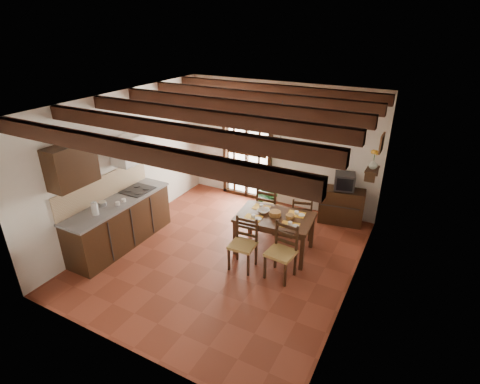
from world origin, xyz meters
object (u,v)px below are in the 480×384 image
Objects in this scene: chair_far_right at (301,224)px; dining_table at (275,221)px; pendant_lamp at (280,144)px; kitchen_counter at (120,222)px; sideboard at (341,206)px; crt_tv at (345,181)px; chair_far_left at (269,217)px; potted_plant at (269,191)px; chair_near_right at (281,261)px; chair_near_left at (243,253)px.

dining_table is at bearing 54.43° from chair_far_right.
chair_far_right is 1.03× the size of pendant_lamp.
kitchen_counter is 2.58× the size of chair_far_right.
chair_far_right is 1.93m from pendant_lamp.
sideboard is 1.89× the size of crt_tv.
chair_far_right is (0.28, 0.73, -0.37)m from dining_table.
potted_plant is at bearing -65.60° from chair_far_left.
chair_near_right is 2.45m from crt_tv.
chair_far_right is (0.55, 1.45, -0.02)m from chair_near_left.
pendant_lamp reaches higher than chair_far_left.
dining_table is 0.71× the size of potted_plant.
potted_plant reaches higher than dining_table.
crt_tv is at bearing 62.07° from chair_near_left.
crt_tv reaches higher than dining_table.
chair_far_left is 0.47× the size of potted_plant.
pendant_lamp is (-0.83, -1.56, 1.12)m from crt_tv.
pendant_lamp is (-0.83, -1.56, 1.70)m from sideboard.
chair_far_left is (-0.13, 1.39, 0.01)m from chair_near_left.
dining_table is at bearing -90.00° from pendant_lamp.
chair_near_left is 1.06× the size of chair_far_right.
chair_near_right is 2.01× the size of crt_tv.
chair_near_left is 1.02× the size of sideboard.
chair_near_left is at bearing 94.92° from chair_far_left.
chair_far_left reaches higher than chair_near_left.
potted_plant reaches higher than chair_far_left.
chair_near_left is at bearing -123.64° from sideboard.
chair_far_left is at bearing 116.17° from dining_table.
kitchen_counter is at bearing -161.99° from dining_table.
chair_far_right is at bearing 63.81° from dining_table.
chair_far_left is at bearing 38.60° from kitchen_counter.
dining_table is 0.85m from chair_near_right.
chair_near_right is 1.00× the size of chair_far_left.
kitchen_counter is at bearing 17.77° from chair_far_right.
kitchen_counter is 1.56× the size of dining_table.
chair_far_left is at bearing 127.74° from chair_near_right.
pendant_lamp is at bearing 51.45° from chair_far_right.
chair_near_left is 0.45× the size of potted_plant.
chair_far_left is at bearing -9.27° from chair_far_right.
kitchen_counter is 2.66× the size of pendant_lamp.
pendant_lamp is at bearing 25.11° from kitchen_counter.
chair_far_left is 1.13× the size of pendant_lamp.
chair_near_right is at bearing -114.81° from crt_tv.
chair_far_right reaches higher than sideboard.
pendant_lamp is at bearing -132.52° from crt_tv.
dining_table is (2.69, 1.16, 0.17)m from kitchen_counter.
dining_table is at bearing 66.19° from chair_near_left.
chair_far_right is at bearing 101.54° from chair_near_right.
chair_far_left is (2.28, 1.82, -0.17)m from kitchen_counter.
chair_near_right reaches higher than chair_far_right.
chair_near_left is at bearing -108.38° from pendant_lamp.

